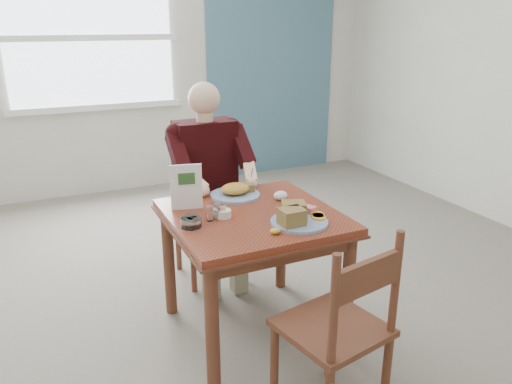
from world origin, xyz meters
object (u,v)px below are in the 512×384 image
table (252,231)px  far_plate (236,191)px  near_plate (297,217)px  chair_far (206,211)px  chair_near (339,330)px  diner (209,170)px

table → far_plate: bearing=85.2°
near_plate → far_plate: (-0.12, 0.53, -0.01)m
table → chair_far: (0.00, 0.80, -0.16)m
chair_near → far_plate: bearing=91.4°
near_plate → table: bearing=122.4°
chair_near → diner: size_ratio=0.69×
diner → near_plate: (0.15, -0.94, -0.02)m
diner → chair_far: bearing=90.0°
table → diner: size_ratio=0.66×
chair_far → far_plate: 0.59m
chair_far → diner: 0.34m
table → near_plate: bearing=-57.6°
chair_far → near_plate: 1.09m
table → chair_near: 0.82m
chair_far → diner: size_ratio=0.69×
diner → far_plate: 0.41m
chair_near → diner: 1.55m
near_plate → far_plate: 0.54m
diner → far_plate: bearing=-86.5°
chair_far → far_plate: size_ratio=2.91×
far_plate → table: bearing=-94.8°
near_plate → far_plate: bearing=103.1°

